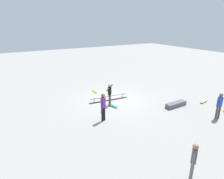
{
  "coord_description": "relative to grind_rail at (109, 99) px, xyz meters",
  "views": [
    {
      "loc": [
        6.83,
        11.31,
        5.43
      ],
      "look_at": [
        0.42,
        0.37,
        1.0
      ],
      "focal_mm": 30.92,
      "sensor_mm": 36.0,
      "label": 1
    }
  ],
  "objects": [
    {
      "name": "grind_rail",
      "position": [
        0.0,
        0.0,
        0.0
      ],
      "size": [
        2.98,
        0.52,
        0.35
      ],
      "rotation": [
        0.0,
        0.0,
        -0.1
      ],
      "color": "black",
      "rests_on": "ground_plane"
    },
    {
      "name": "bystander_grey_shirt",
      "position": [
        1.14,
        8.1,
        0.72
      ],
      "size": [
        0.32,
        0.26,
        1.53
      ],
      "rotation": [
        0.0,
        0.0,
        3.75
      ],
      "color": "slate",
      "rests_on": "ground_plane"
    },
    {
      "name": "loose_skateboard_yellow",
      "position": [
        0.04,
        -2.29,
        -0.08
      ],
      "size": [
        0.38,
        0.82,
        0.09
      ],
      "rotation": [
        0.0,
        0.0,
        4.51
      ],
      "color": "yellow",
      "rests_on": "ground_plane"
    },
    {
      "name": "ground_plane",
      "position": [
        -0.42,
        0.13,
        -0.15
      ],
      "size": [
        60.0,
        60.0,
        0.0
      ],
      "primitive_type": "plane",
      "color": "gray"
    },
    {
      "name": "skate_ledge",
      "position": [
        -3.42,
        3.27,
        0.0
      ],
      "size": [
        1.62,
        0.45,
        0.31
      ],
      "primitive_type": "cube",
      "rotation": [
        0.0,
        0.0,
        0.01
      ],
      "color": "#595960",
      "rests_on": "ground_plane"
    },
    {
      "name": "skateboard_main",
      "position": [
        0.29,
        1.09,
        -0.08
      ],
      "size": [
        0.4,
        0.82,
        0.09
      ],
      "rotation": [
        0.0,
        0.0,
        1.82
      ],
      "color": "teal",
      "rests_on": "ground_plane"
    },
    {
      "name": "skater_main",
      "position": [
        0.41,
        0.89,
        0.78
      ],
      "size": [
        0.99,
        0.95,
        1.61
      ],
      "rotation": [
        0.0,
        0.0,
        0.76
      ],
      "color": "brown",
      "rests_on": "ground_plane"
    },
    {
      "name": "loose_skateboard_natural",
      "position": [
        -5.73,
        3.77,
        -0.08
      ],
      "size": [
        0.82,
        0.36,
        0.09
      ],
      "rotation": [
        0.0,
        0.0,
        3.32
      ],
      "color": "tan",
      "rests_on": "ground_plane"
    },
    {
      "name": "bystander_blue_shirt",
      "position": [
        -4.22,
        5.71,
        0.75
      ],
      "size": [
        0.36,
        0.25,
        1.59
      ],
      "rotation": [
        0.0,
        0.0,
        2.72
      ],
      "color": "brown",
      "rests_on": "ground_plane"
    },
    {
      "name": "bystander_purple_shirt",
      "position": [
        1.78,
        2.54,
        0.8
      ],
      "size": [
        0.38,
        0.27,
        1.68
      ],
      "rotation": [
        0.0,
        0.0,
        3.54
      ],
      "color": "black",
      "rests_on": "ground_plane"
    }
  ]
}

